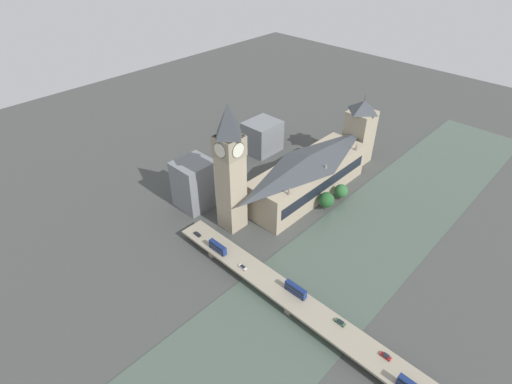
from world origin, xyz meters
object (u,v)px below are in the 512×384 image
double_decker_bus_lead (296,289)px  car_southbound_lead (340,322)px  car_northbound_lead (386,356)px  car_northbound_mid (243,267)px  victoria_tower (359,132)px  parliament_hall (308,175)px  double_decker_bus_mid (218,247)px  car_northbound_tail (197,234)px  road_bridge (295,301)px  clock_tower (230,166)px

double_decker_bus_lead → car_southbound_lead: (-24.23, -0.57, -2.05)m
car_northbound_lead → car_northbound_mid: 75.33m
victoria_tower → car_northbound_mid: victoria_tower is taller
car_northbound_lead → car_northbound_mid: size_ratio=0.96×
parliament_hall → double_decker_bus_mid: 78.82m
parliament_hall → car_northbound_tail: (14.76, 78.07, -8.06)m
road_bridge → car_northbound_tail: car_northbound_tail is taller
clock_tower → car_northbound_mid: (-32.10, 23.56, -34.19)m
double_decker_bus_mid → car_northbound_mid: bearing=-178.8°
victoria_tower → car_northbound_lead: victoria_tower is taller
victoria_tower → car_northbound_lead: size_ratio=11.15×
car_northbound_tail → car_southbound_lead: car_northbound_tail is taller
clock_tower → car_southbound_lead: size_ratio=15.71×
road_bridge → car_southbound_lead: (-21.84, -3.43, 1.70)m
parliament_hall → double_decker_bus_lead: size_ratio=7.73×
parliament_hall → car_northbound_tail: bearing=79.3°
clock_tower → victoria_tower: clock_tower is taller
clock_tower → car_southbound_lead: bearing=168.5°
double_decker_bus_mid → car_southbound_lead: bearing=-174.8°
road_bridge → double_decker_bus_mid: double_decker_bus_mid is taller
clock_tower → car_southbound_lead: (-85.27, 17.42, -34.12)m
car_northbound_lead → car_northbound_mid: bearing=4.1°
car_northbound_mid → double_decker_bus_mid: bearing=1.2°
double_decker_bus_mid → car_northbound_lead: double_decker_bus_mid is taller
clock_tower → double_decker_bus_lead: bearing=163.6°
victoria_tower → double_decker_bus_lead: (-49.21, 129.49, -14.92)m
road_bridge → victoria_tower: bearing=-68.7°
clock_tower → car_northbound_lead: size_ratio=16.77×
car_northbound_mid → car_southbound_lead: (-53.16, -6.14, 0.08)m
double_decker_bus_lead → road_bridge: bearing=130.0°
car_northbound_mid → parliament_hall: bearing=-75.5°
car_northbound_mid → car_southbound_lead: 53.52m
parliament_hall → car_northbound_mid: parliament_hall is taller
car_northbound_mid → car_northbound_lead: bearing=-175.9°
double_decker_bus_mid → car_northbound_lead: (-92.95, -5.71, -2.03)m
victoria_tower → car_northbound_tail: (14.70, 134.96, -16.96)m
car_southbound_lead → road_bridge: bearing=8.9°
double_decker_bus_mid → victoria_tower: bearing=-89.0°
double_decker_bus_lead → parliament_hall: bearing=-55.9°
victoria_tower → parliament_hall: bearing=90.1°
parliament_hall → car_northbound_tail: 79.86m
double_decker_bus_mid → car_northbound_lead: size_ratio=2.52×
double_decker_bus_lead → double_decker_bus_mid: 47.12m
victoria_tower → car_northbound_tail: victoria_tower is taller
victoria_tower → double_decker_bus_mid: (-2.47, 135.43, -14.94)m
parliament_hall → car_southbound_lead: size_ratio=18.58×
car_northbound_mid → car_southbound_lead: car_southbound_lead is taller
double_decker_bus_mid → car_northbound_mid: double_decker_bus_mid is taller
double_decker_bus_lead → car_southbound_lead: bearing=-178.7°
car_northbound_tail → double_decker_bus_lead: bearing=-175.1°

